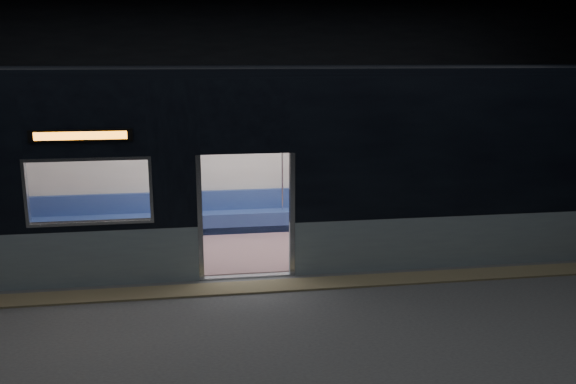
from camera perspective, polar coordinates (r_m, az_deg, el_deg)
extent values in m
cube|color=#47494C|center=(9.14, -3.23, -10.27)|extent=(24.00, 14.00, 0.01)
cube|color=black|center=(15.41, -5.88, 8.74)|extent=(24.00, 0.04, 5.00)
cube|color=#8C7F59|center=(9.64, -3.55, -8.89)|extent=(22.80, 0.50, 0.03)
cube|color=#8FA4AB|center=(11.42, 21.25, -3.97)|extent=(8.30, 0.12, 0.90)
cube|color=black|center=(11.08, 21.92, 3.98)|extent=(8.30, 0.12, 2.30)
cube|color=black|center=(9.51, -4.05, 7.05)|extent=(1.40, 0.12, 1.15)
cube|color=#B7BABC|center=(9.77, -8.23, -2.45)|extent=(0.08, 0.14, 2.05)
cube|color=#B7BABC|center=(9.89, 0.37, -2.13)|extent=(0.08, 0.14, 2.05)
cube|color=black|center=(9.58, -18.81, 5.02)|extent=(1.50, 0.04, 0.18)
cube|color=orange|center=(9.57, -18.82, 5.02)|extent=(1.34, 0.03, 0.12)
cube|color=beige|center=(12.50, -5.07, 3.67)|extent=(18.00, 0.12, 3.20)
cube|color=black|center=(10.91, -4.74, 11.19)|extent=(18.00, 3.00, 0.15)
cube|color=gray|center=(11.47, -4.44, -5.29)|extent=(17.76, 2.76, 0.04)
cube|color=beige|center=(10.97, -4.65, 6.36)|extent=(17.76, 2.76, 0.10)
cube|color=#2F3E8A|center=(12.47, -4.85, -2.72)|extent=(11.00, 0.48, 0.41)
cube|color=#2F3E8A|center=(12.55, -4.94, -0.71)|extent=(11.00, 0.10, 0.40)
cube|color=#6B4E56|center=(10.64, -22.12, -6.40)|extent=(4.40, 0.48, 0.41)
cube|color=#6B4E56|center=(11.11, 13.28, -4.99)|extent=(4.40, 0.48, 0.41)
cylinder|color=silver|center=(10.04, -9.48, -1.23)|extent=(0.04, 0.04, 2.26)
cylinder|color=silver|center=(12.24, -9.37, 1.31)|extent=(0.04, 0.04, 2.26)
cylinder|color=silver|center=(10.18, 1.27, -0.85)|extent=(0.04, 0.04, 2.26)
cylinder|color=silver|center=(12.36, -0.54, 1.59)|extent=(0.04, 0.04, 2.26)
cylinder|color=silver|center=(12.09, -4.99, 5.04)|extent=(11.00, 0.03, 0.03)
cube|color=black|center=(12.68, 8.14, -1.21)|extent=(0.17, 0.47, 0.16)
cube|color=black|center=(12.74, 9.04, -1.18)|extent=(0.17, 0.47, 0.16)
cylinder|color=black|center=(12.55, 8.38, -2.66)|extent=(0.11, 0.11, 0.43)
cylinder|color=black|center=(12.62, 9.29, -2.62)|extent=(0.11, 0.11, 0.43)
cube|color=pink|center=(12.89, 8.34, -0.90)|extent=(0.40, 0.22, 0.20)
cylinder|color=pink|center=(12.84, 8.35, 0.64)|extent=(0.42, 0.42, 0.52)
sphere|color=tan|center=(12.75, 8.43, 2.25)|extent=(0.21, 0.21, 0.21)
sphere|color=black|center=(12.78, 8.38, 2.45)|extent=(0.22, 0.22, 0.22)
cube|color=black|center=(12.61, 8.67, -0.62)|extent=(0.35, 0.32, 0.14)
cube|color=white|center=(12.66, 2.98, 3.38)|extent=(1.09, 0.03, 0.71)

